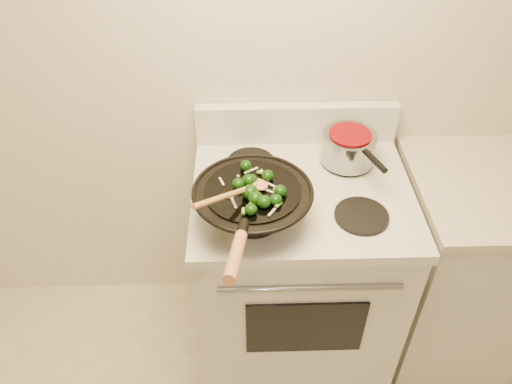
{
  "coord_description": "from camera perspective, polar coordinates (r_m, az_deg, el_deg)",
  "views": [
    {
      "loc": [
        -0.47,
        -0.17,
        2.07
      ],
      "look_at": [
        -0.44,
        1.04,
        1.02
      ],
      "focal_mm": 35.0,
      "sensor_mm": 36.0,
      "label": 1
    }
  ],
  "objects": [
    {
      "name": "wok",
      "position": [
        1.59,
        -0.39,
        -1.24
      ],
      "size": [
        0.39,
        0.64,
        0.23
      ],
      "color": "black",
      "rests_on": "stove"
    },
    {
      "name": "saucepan",
      "position": [
        1.87,
        10.57,
        5.06
      ],
      "size": [
        0.2,
        0.31,
        0.12
      ],
      "color": "gray",
      "rests_on": "stove"
    },
    {
      "name": "counter_unit",
      "position": [
        2.36,
        25.64,
        -7.43
      ],
      "size": [
        0.86,
        0.62,
        0.91
      ],
      "color": "silver",
      "rests_on": "ground"
    },
    {
      "name": "wooden_spoon",
      "position": [
        1.5,
        -1.7,
        0.18
      ],
      "size": [
        0.23,
        0.25,
        0.11
      ],
      "color": "#AE7344",
      "rests_on": "wok"
    },
    {
      "name": "stirfry",
      "position": [
        1.54,
        0.06,
        0.31
      ],
      "size": [
        0.22,
        0.25,
        0.04
      ],
      "color": "black",
      "rests_on": "wok"
    },
    {
      "name": "stove",
      "position": [
        2.09,
        4.59,
        -8.99
      ],
      "size": [
        0.78,
        0.67,
        1.08
      ],
      "color": "silver",
      "rests_on": "ground"
    }
  ]
}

